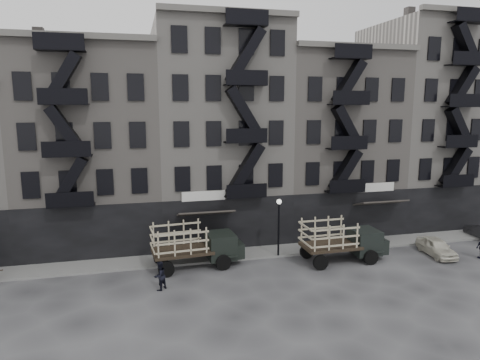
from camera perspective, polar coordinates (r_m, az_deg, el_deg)
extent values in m
plane|color=#38383A|center=(28.30, 0.97, -12.51)|extent=(140.00, 140.00, 0.00)
cube|color=slate|center=(31.67, -0.79, -9.87)|extent=(55.00, 2.50, 0.15)
cube|color=gray|center=(35.59, -19.13, 4.06)|extent=(10.00, 10.00, 15.00)
cube|color=black|center=(31.76, -19.35, -6.74)|extent=(10.00, 0.35, 4.00)
cube|color=#595651|center=(30.63, -20.87, 17.56)|extent=(10.00, 0.50, 0.40)
cube|color=#4C4744|center=(36.16, -24.83, 16.68)|extent=(0.70, 0.70, 1.20)
cube|color=#4C4744|center=(35.62, -15.71, 17.32)|extent=(0.70, 0.70, 1.20)
cube|color=#A7A199|center=(35.99, -3.08, 6.25)|extent=(10.00, 10.00, 17.00)
cube|color=black|center=(32.29, -1.32, -5.89)|extent=(10.00, 0.35, 4.00)
cube|color=#595651|center=(31.53, -1.36, 21.64)|extent=(10.00, 0.50, 0.40)
cube|color=#4C4744|center=(36.13, -8.23, 20.68)|extent=(0.70, 0.70, 1.20)
cube|color=#4C4744|center=(37.10, 0.83, 20.49)|extent=(0.70, 0.70, 1.20)
cube|color=gray|center=(39.18, 11.50, 4.90)|extent=(10.00, 10.00, 15.00)
cube|color=black|center=(35.73, 14.59, -4.66)|extent=(10.00, 0.35, 4.00)
cube|color=#595651|center=(34.74, 15.74, 16.85)|extent=(10.00, 0.50, 0.40)
cube|color=#4C4744|center=(38.16, 7.68, 17.07)|extent=(0.70, 0.70, 1.20)
cube|color=#4C4744|center=(40.46, 15.26, 16.41)|extent=(0.70, 0.70, 1.20)
cube|color=#A7A199|center=(44.29, 23.44, 6.79)|extent=(10.00, 10.00, 18.00)
cube|color=black|center=(41.36, 26.90, -3.45)|extent=(10.00, 0.35, 4.00)
cube|color=#595651|center=(40.94, 28.96, 19.16)|extent=(10.00, 0.50, 0.40)
cube|color=#4C4744|center=(43.22, 21.00, 19.70)|extent=(0.70, 0.70, 1.20)
cube|color=#4C4744|center=(46.46, 26.89, 18.57)|extent=(0.70, 0.70, 1.20)
cylinder|color=black|center=(30.81, 5.17, -6.71)|extent=(0.14, 0.14, 4.00)
sphere|color=silver|center=(30.28, 5.23, -2.90)|extent=(0.36, 0.36, 0.36)
cube|color=black|center=(29.15, -7.70, -9.38)|extent=(4.08, 2.61, 0.21)
cube|color=black|center=(29.68, -2.64, -8.71)|extent=(2.00, 2.21, 1.72)
cube|color=black|center=(30.07, -0.71, -9.14)|extent=(1.06, 1.79, 1.03)
cylinder|color=black|center=(28.88, -2.21, -10.93)|extent=(1.05, 0.34, 1.03)
cylinder|color=black|center=(30.96, -3.42, -9.49)|extent=(1.05, 0.34, 1.03)
cylinder|color=black|center=(28.13, -9.79, -11.66)|extent=(1.05, 0.34, 1.03)
cylinder|color=black|center=(30.26, -10.48, -10.11)|extent=(1.05, 0.34, 1.03)
cube|color=black|center=(30.62, 11.97, -8.58)|extent=(3.89, 2.32, 0.20)
cube|color=black|center=(31.80, 16.23, -7.85)|extent=(1.85, 2.07, 1.71)
cube|color=black|center=(32.43, 17.78, -8.21)|extent=(0.93, 1.72, 1.02)
cylinder|color=black|center=(31.08, 17.06, -9.86)|extent=(1.03, 0.26, 1.02)
cylinder|color=black|center=(32.92, 14.98, -8.63)|extent=(1.03, 0.26, 1.02)
cylinder|color=black|center=(29.36, 10.69, -10.76)|extent=(1.03, 0.26, 1.02)
cylinder|color=black|center=(31.30, 8.90, -9.38)|extent=(1.03, 0.26, 1.02)
imported|color=beige|center=(34.58, 24.72, -8.10)|extent=(1.93, 3.88, 1.27)
imported|color=black|center=(26.27, -10.65, -12.44)|extent=(1.08, 1.06, 1.75)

